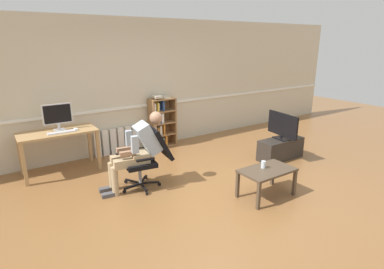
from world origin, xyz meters
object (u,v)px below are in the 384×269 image
at_px(bookshelf, 161,122).
at_px(person_seated, 137,149).
at_px(coffee_table, 267,173).
at_px(computer_desk, 58,137).
at_px(radiator, 117,141).
at_px(computer_mouse, 76,129).
at_px(drinking_glass, 263,165).
at_px(keyboard, 61,132).
at_px(office_chair, 149,155).
at_px(tv_stand, 280,149).
at_px(tv_screen, 283,126).
at_px(imac_monitor, 58,115).

height_order(bookshelf, person_seated, person_seated).
bearing_deg(person_seated, coffee_table, 55.22).
distance_m(computer_desk, radiator, 1.30).
distance_m(computer_mouse, drinking_glass, 3.21).
xyz_separation_m(keyboard, drinking_glass, (2.29, -2.45, -0.28)).
relative_size(keyboard, radiator, 0.46).
bearing_deg(computer_desk, person_seated, -56.34).
relative_size(office_chair, person_seated, 0.80).
bearing_deg(drinking_glass, keyboard, 133.06).
relative_size(person_seated, tv_stand, 1.26).
bearing_deg(drinking_glass, person_seated, 138.85).
bearing_deg(drinking_glass, radiator, 110.96).
distance_m(person_seated, tv_stand, 2.92).
xyz_separation_m(tv_stand, tv_screen, (0.00, -0.00, 0.47)).
bearing_deg(computer_mouse, drinking_glass, -50.43).
height_order(keyboard, tv_screen, tv_screen).
xyz_separation_m(person_seated, tv_screen, (2.86, -0.39, 0.03)).
xyz_separation_m(tv_stand, coffee_table, (-1.40, -0.94, 0.17)).
xyz_separation_m(radiator, tv_stand, (2.56, -2.11, -0.06)).
distance_m(computer_mouse, person_seated, 1.35).
bearing_deg(drinking_glass, coffee_table, -77.34).
relative_size(person_seated, tv_screen, 1.56).
height_order(bookshelf, coffee_table, bookshelf).
height_order(radiator, office_chair, office_chair).
bearing_deg(person_seated, tv_stand, 89.84).
distance_m(bookshelf, drinking_glass, 2.88).
bearing_deg(bookshelf, computer_desk, -172.46).
bearing_deg(tv_screen, office_chair, 89.69).
relative_size(keyboard, bookshelf, 0.38).
height_order(bookshelf, tv_stand, bookshelf).
bearing_deg(computer_desk, drinking_glass, -48.06).
xyz_separation_m(computer_mouse, bookshelf, (1.88, 0.41, -0.22)).
distance_m(office_chair, tv_screen, 2.71).
bearing_deg(drinking_glass, computer_mouse, 129.57).
height_order(computer_desk, office_chair, office_chair).
bearing_deg(coffee_table, bookshelf, 93.47).
bearing_deg(tv_stand, coffee_table, -146.22).
relative_size(imac_monitor, computer_mouse, 4.82).
distance_m(bookshelf, radiator, 1.02).
distance_m(tv_stand, tv_screen, 0.47).
height_order(computer_desk, coffee_table, computer_desk).
relative_size(radiator, tv_screen, 1.22).
distance_m(computer_mouse, bookshelf, 1.93).
bearing_deg(radiator, office_chair, -93.95).
bearing_deg(bookshelf, imac_monitor, -174.34).
height_order(office_chair, tv_screen, office_chair).
bearing_deg(imac_monitor, computer_mouse, -40.14).
bearing_deg(computer_mouse, imac_monitor, 139.86).
bearing_deg(office_chair, radiator, -176.37).
bearing_deg(imac_monitor, computer_desk, -123.84).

